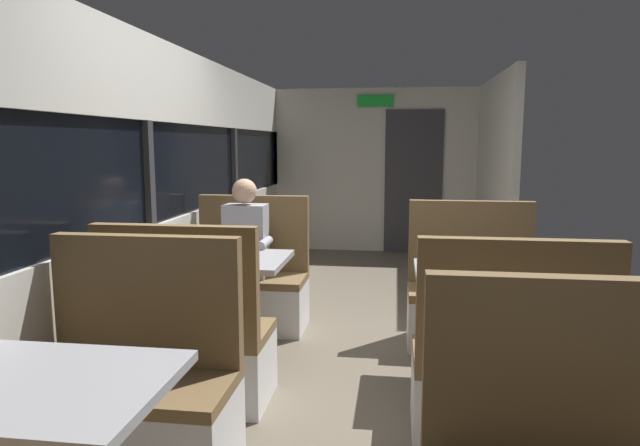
% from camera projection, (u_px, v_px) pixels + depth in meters
% --- Properties ---
extents(ground_plane, '(3.30, 9.20, 0.02)m').
position_uv_depth(ground_plane, '(348.00, 364.00, 3.93)').
color(ground_plane, '#665B4C').
extents(carriage_window_panel_left, '(0.09, 8.48, 2.30)m').
position_uv_depth(carriage_window_panel_left, '(147.00, 204.00, 3.96)').
color(carriage_window_panel_left, beige).
rests_on(carriage_window_panel_left, ground_plane).
extents(carriage_end_bulkhead, '(2.90, 0.11, 2.30)m').
position_uv_depth(carriage_end_bulkhead, '(379.00, 172.00, 7.87)').
color(carriage_end_bulkhead, beige).
rests_on(carriage_end_bulkhead, ground_plane).
extents(carriage_aisle_panel_right, '(0.08, 2.40, 2.30)m').
position_uv_depth(carriage_aisle_panel_right, '(494.00, 177.00, 6.51)').
color(carriage_aisle_panel_right, beige).
rests_on(carriage_aisle_panel_right, ground_plane).
extents(dining_table_near_window, '(0.90, 0.70, 0.74)m').
position_uv_depth(dining_table_near_window, '(37.00, 409.00, 1.91)').
color(dining_table_near_window, '#9E9EA3').
rests_on(dining_table_near_window, ground_plane).
extents(bench_near_window_facing_entry, '(0.95, 0.50, 1.10)m').
position_uv_depth(bench_near_window_facing_entry, '(136.00, 401.00, 2.64)').
color(bench_near_window_facing_entry, silver).
rests_on(bench_near_window_facing_entry, ground_plane).
extents(dining_table_mid_window, '(0.90, 0.70, 0.74)m').
position_uv_depth(dining_table_mid_window, '(223.00, 271.00, 3.94)').
color(dining_table_mid_window, '#9E9EA3').
rests_on(dining_table_mid_window, ground_plane).
extents(bench_mid_window_facing_end, '(0.95, 0.50, 1.10)m').
position_uv_depth(bench_mid_window_facing_end, '(189.00, 349.00, 3.30)').
color(bench_mid_window_facing_end, silver).
rests_on(bench_mid_window_facing_end, ground_plane).
extents(bench_mid_window_facing_entry, '(0.95, 0.50, 1.10)m').
position_uv_depth(bench_mid_window_facing_entry, '(250.00, 288.00, 4.68)').
color(bench_mid_window_facing_entry, silver).
rests_on(bench_mid_window_facing_entry, ground_plane).
extents(dining_table_rear_aisle, '(0.90, 0.70, 0.74)m').
position_uv_depth(dining_table_rear_aisle, '(487.00, 287.00, 3.51)').
color(dining_table_rear_aisle, '#9E9EA3').
rests_on(dining_table_rear_aisle, ground_plane).
extents(bench_rear_aisle_facing_end, '(0.95, 0.50, 1.10)m').
position_uv_depth(bench_rear_aisle_facing_end, '(506.00, 380.00, 2.87)').
color(bench_rear_aisle_facing_end, silver).
rests_on(bench_rear_aisle_facing_end, ground_plane).
extents(bench_rear_aisle_facing_entry, '(0.95, 0.50, 1.10)m').
position_uv_depth(bench_rear_aisle_facing_entry, '(471.00, 303.00, 4.24)').
color(bench_rear_aisle_facing_entry, silver).
rests_on(bench_rear_aisle_facing_entry, ground_plane).
extents(seated_passenger, '(0.47, 0.55, 1.26)m').
position_uv_depth(seated_passenger, '(247.00, 266.00, 4.57)').
color(seated_passenger, '#26262D').
rests_on(seated_passenger, ground_plane).
extents(coffee_cup_primary, '(0.07, 0.07, 0.09)m').
position_uv_depth(coffee_cup_primary, '(456.00, 259.00, 3.66)').
color(coffee_cup_primary, '#26598C').
rests_on(coffee_cup_primary, dining_table_rear_aisle).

